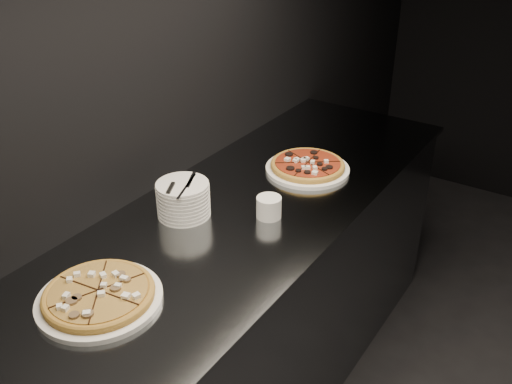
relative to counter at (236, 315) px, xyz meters
The scene contains 7 objects.
wall_left 1.01m from the counter, behind, with size 0.02×5.00×2.80m, color black.
counter is the anchor object (origin of this frame).
pizza_mushroom 0.77m from the counter, 94.16° to the right, with size 0.35×0.35×0.04m.
pizza_tomato 0.66m from the counter, 83.89° to the left, with size 0.40×0.40×0.04m.
plate_stack 0.55m from the counter, 148.25° to the right, with size 0.19×0.19×0.13m.
cutlery 0.61m from the counter, 143.14° to the right, with size 0.08×0.20×0.01m.
ramekin 0.52m from the counter, 28.71° to the left, with size 0.09×0.09×0.08m.
Camera 1 is at (-1.11, -1.40, 1.97)m, focal length 40.00 mm.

